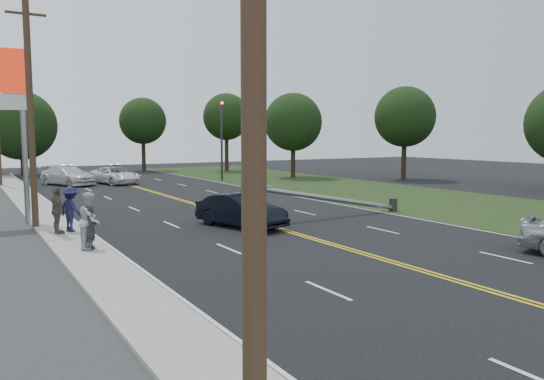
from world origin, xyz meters
TOP-DOWN VIEW (x-y plane):
  - ground at (0.00, 0.00)m, footprint 120.00×120.00m
  - sidewalk at (-8.40, 10.00)m, footprint 1.80×70.00m
  - grass_verge at (13.50, 10.00)m, footprint 12.00×80.00m
  - centerline_yellow at (0.00, 10.00)m, footprint 0.36×80.00m
  - traffic_signal at (8.30, 30.00)m, footprint 0.28×0.41m
  - fallen_streetlight at (4.19, 8.00)m, footprint 9.36×0.44m
  - utility_pole_near at (-9.20, -8.00)m, footprint 1.60×0.28m
  - utility_pole_mid at (-9.20, 12.00)m, footprint 1.60×0.28m
  - tree_6 at (-6.41, 45.88)m, footprint 6.95×6.95m
  - tree_7 at (6.14, 46.17)m, footprint 5.22×5.22m
  - tree_8 at (14.17, 41.17)m, footprint 5.25×5.25m
  - tree_9 at (15.67, 29.68)m, footprint 5.52×5.52m
  - tree_13 at (23.15, 22.56)m, footprint 5.50×5.50m
  - crashed_sedan at (-1.20, 7.87)m, footprint 2.87×4.78m
  - emergency_a at (-0.80, 31.77)m, footprint 3.72×5.56m
  - emergency_b at (-4.35, 32.64)m, footprint 4.25×5.88m
  - bystander_a at (-8.10, 5.88)m, footprint 0.57×0.67m
  - bystander_b at (-8.08, 6.09)m, footprint 1.12×1.21m
  - bystander_c at (-8.07, 9.92)m, footprint 1.17×1.38m
  - bystander_d at (-8.64, 9.63)m, footprint 0.61×1.18m

SIDE VIEW (x-z plane):
  - ground at x=0.00m, z-range 0.00..0.00m
  - grass_verge at x=13.50m, z-range 0.00..0.01m
  - centerline_yellow at x=0.00m, z-range 0.01..0.01m
  - sidewalk at x=-8.40m, z-range 0.00..0.12m
  - emergency_a at x=-0.80m, z-range 0.00..1.42m
  - crashed_sedan at x=-1.20m, z-range 0.00..1.49m
  - emergency_b at x=-4.35m, z-range 0.00..1.58m
  - bystander_a at x=-8.10m, z-range 0.12..1.66m
  - fallen_streetlight at x=4.19m, z-range -0.04..1.88m
  - bystander_c at x=-8.07m, z-range 0.12..1.98m
  - bystander_d at x=-8.64m, z-range 0.12..2.04m
  - bystander_b at x=-8.08m, z-range 0.12..2.13m
  - traffic_signal at x=8.30m, z-range 0.68..7.73m
  - tree_6 at x=-6.41m, z-range 0.77..9.28m
  - utility_pole_near at x=-9.20m, z-range 0.08..10.08m
  - utility_pole_mid at x=-9.20m, z-range 0.08..10.08m
  - tree_9 at x=15.67m, z-range 1.26..9.33m
  - tree_7 at x=6.14m, z-range 1.50..9.76m
  - tree_13 at x=23.15m, z-range 1.48..9.96m
  - tree_8 at x=14.17m, z-range 1.72..10.46m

